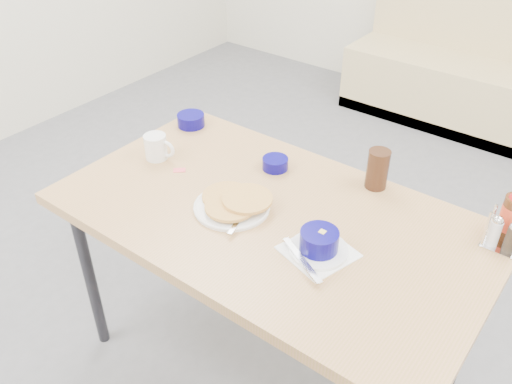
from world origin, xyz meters
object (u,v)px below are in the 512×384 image
Objects in this scene: booth_bench at (492,79)px; grits_setting at (319,244)px; coffee_mug at (157,147)px; butter_bowl at (275,163)px; creamer_bowl at (191,120)px; condiment_caddy at (503,236)px; dining_table at (270,228)px; pancake_plate at (233,203)px; amber_tumbler at (378,169)px.

booth_bench reaches higher than grits_setting.
coffee_mug reaches higher than butter_bowl.
coffee_mug is at bearing -74.11° from creamer_bowl.
creamer_bowl is 0.88× the size of condiment_caddy.
pancake_plate reaches higher than dining_table.
coffee_mug is 1.20m from condiment_caddy.
coffee_mug is at bearing -101.97° from booth_bench.
dining_table is 5.63× the size of pancake_plate.
grits_setting reaches higher than dining_table.
grits_setting is at bearing -6.69° from coffee_mug.
amber_tumbler is (0.31, 0.39, 0.05)m from pancake_plate.
amber_tumbler is at bearing 171.27° from condiment_caddy.
booth_bench reaches higher than condiment_caddy.
coffee_mug is 0.49× the size of grits_setting.
condiment_caddy is at bearing 12.17° from coffee_mug.
amber_tumbler reaches higher than pancake_plate.
condiment_caddy reaches higher than grits_setting.
dining_table is 9.99× the size of amber_tumbler.
butter_bowl is at bearing -176.38° from condiment_caddy.
dining_table is 11.58× the size of coffee_mug.
booth_bench is at bearing 74.89° from creamer_bowl.
creamer_bowl reaches higher than dining_table.
creamer_bowl is 1.25m from condiment_caddy.
grits_setting is (0.22, -2.61, 0.44)m from booth_bench.
condiment_caddy is (0.64, 0.27, 0.11)m from dining_table.
pancake_plate is 0.82m from condiment_caddy.
grits_setting is at bearing -22.91° from creamer_bowl.
dining_table is 0.42m from amber_tumbler.
amber_tumbler is at bearing 59.76° from dining_table.
pancake_plate is 0.43m from coffee_mug.
booth_bench is at bearing 78.03° from coffee_mug.
amber_tumbler is (0.34, 0.12, 0.05)m from butter_bowl.
coffee_mug reaches higher than creamer_bowl.
condiment_caddy is (0.78, 0.05, 0.02)m from butter_bowl.
coffee_mug is 0.80m from amber_tumbler.
coffee_mug is at bearing 173.31° from grits_setting.
booth_bench is 2.35m from butter_bowl.
condiment_caddy is (0.44, -0.07, -0.03)m from amber_tumbler.
dining_table is at bearing -24.73° from creamer_bowl.
amber_tumbler is (0.81, 0.06, 0.05)m from creamer_bowl.
grits_setting is at bearing -3.19° from pancake_plate.
coffee_mug is at bearing -152.13° from butter_bowl.
condiment_caddy reaches higher than butter_bowl.
condiment_caddy is at bearing -0.45° from creamer_bowl.
booth_bench is 7.76× the size of grits_setting.
booth_bench is at bearing 90.00° from dining_table.
dining_table is 5.72× the size of grits_setting.
butter_bowl is at bearing -6.90° from creamer_bowl.
coffee_mug is (-0.53, -2.52, 0.46)m from booth_bench.
amber_tumbler is (0.20, 0.34, 0.13)m from dining_table.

